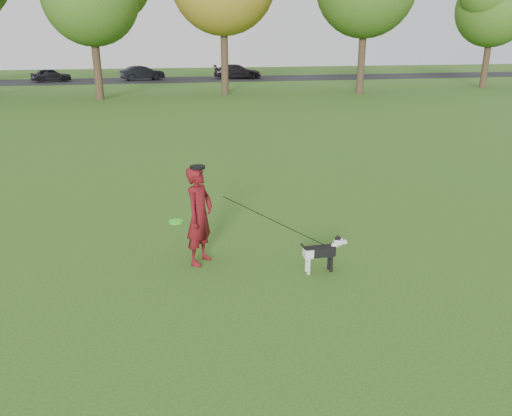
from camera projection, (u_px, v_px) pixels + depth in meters
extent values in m
plane|color=#285116|center=(250.00, 267.00, 8.17)|extent=(120.00, 120.00, 0.00)
cube|color=black|center=(157.00, 80.00, 45.10)|extent=(120.00, 7.00, 0.02)
imported|color=#580C0F|center=(199.00, 216.00, 8.08)|extent=(0.67, 0.72, 1.64)
cube|color=black|center=(320.00, 251.00, 7.89)|extent=(0.50, 0.15, 0.16)
cube|color=silver|center=(308.00, 253.00, 7.85)|extent=(0.14, 0.16, 0.15)
cylinder|color=silver|center=(309.00, 266.00, 7.87)|extent=(0.05, 0.05, 0.27)
cylinder|color=silver|center=(307.00, 264.00, 7.97)|extent=(0.05, 0.05, 0.27)
cylinder|color=black|center=(331.00, 264.00, 7.95)|extent=(0.05, 0.05, 0.27)
cylinder|color=black|center=(329.00, 261.00, 8.05)|extent=(0.05, 0.05, 0.27)
cylinder|color=silver|center=(333.00, 248.00, 7.92)|extent=(0.16, 0.10, 0.17)
sphere|color=silver|center=(339.00, 242.00, 7.91)|extent=(0.15, 0.15, 0.15)
sphere|color=black|center=(338.00, 240.00, 7.90)|extent=(0.12, 0.12, 0.12)
cube|color=silver|center=(343.00, 242.00, 7.93)|extent=(0.10, 0.06, 0.05)
sphere|color=black|center=(347.00, 242.00, 7.94)|extent=(0.03, 0.03, 0.03)
cone|color=black|center=(339.00, 238.00, 7.85)|extent=(0.05, 0.05, 0.06)
cone|color=black|center=(337.00, 236.00, 7.92)|extent=(0.05, 0.05, 0.06)
cylinder|color=black|center=(305.00, 249.00, 7.82)|extent=(0.17, 0.03, 0.23)
cylinder|color=black|center=(330.00, 248.00, 7.91)|extent=(0.11, 0.11, 0.02)
imported|color=black|center=(51.00, 75.00, 43.03)|extent=(3.56, 2.27, 1.13)
imported|color=black|center=(142.00, 73.00, 44.63)|extent=(4.02, 2.27, 1.25)
imported|color=black|center=(237.00, 72.00, 46.44)|extent=(4.60, 2.28, 1.29)
cylinder|color=#2DDF1C|center=(176.00, 222.00, 7.89)|extent=(0.23, 0.23, 0.02)
cylinder|color=black|center=(198.00, 167.00, 7.82)|extent=(0.24, 0.24, 0.04)
cylinder|color=#38281C|center=(97.00, 64.00, 30.20)|extent=(0.48, 0.48, 4.20)
cylinder|color=#38281C|center=(225.00, 55.00, 32.67)|extent=(0.48, 0.48, 5.04)
cylinder|color=#38281C|center=(362.00, 57.00, 33.20)|extent=(0.48, 0.48, 4.83)
cylinder|color=#38281C|center=(486.00, 61.00, 37.49)|extent=(0.48, 0.48, 3.99)
sphere|color=#426B1E|center=(495.00, 1.00, 36.16)|extent=(5.32, 5.32, 5.32)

